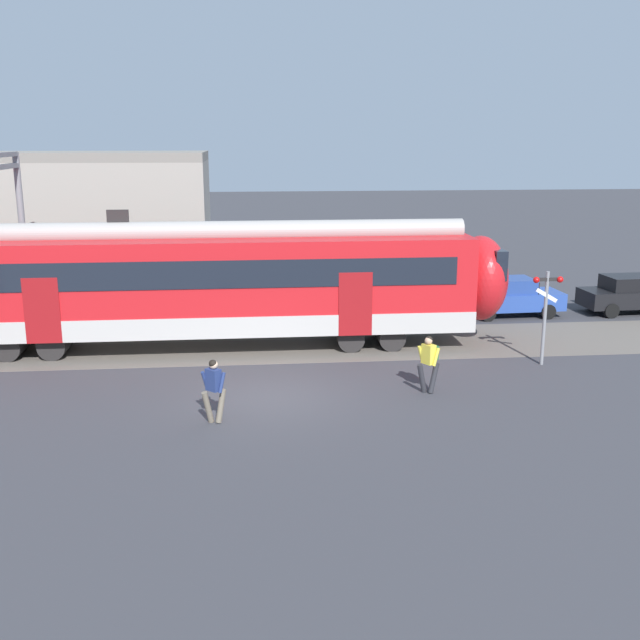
# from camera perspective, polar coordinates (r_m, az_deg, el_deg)

# --- Properties ---
(ground_plane) EXTENTS (160.00, 160.00, 0.00)m
(ground_plane) POSITION_cam_1_polar(r_m,az_deg,el_deg) (20.89, -3.94, -5.95)
(ground_plane) COLOR #38383D
(pedestrian_navy) EXTENTS (0.68, 0.44, 1.67)m
(pedestrian_navy) POSITION_cam_1_polar(r_m,az_deg,el_deg) (18.99, -8.10, -5.03)
(pedestrian_navy) COLOR #6B6051
(pedestrian_navy) RESTS_ON ground
(pedestrian_yellow) EXTENTS (0.71, 0.50, 1.67)m
(pedestrian_yellow) POSITION_cam_1_polar(r_m,az_deg,el_deg) (21.19, 8.30, -2.96)
(pedestrian_yellow) COLOR #28282D
(pedestrian_yellow) RESTS_ON ground
(parked_car_blue) EXTENTS (4.07, 1.90, 1.54)m
(parked_car_blue) POSITION_cam_1_polar(r_m,az_deg,el_deg) (31.05, 14.32, 1.73)
(parked_car_blue) COLOR #284799
(parked_car_blue) RESTS_ON ground
(parked_car_black) EXTENTS (4.08, 1.91, 1.54)m
(parked_car_black) POSITION_cam_1_polar(r_m,az_deg,el_deg) (33.13, 22.56, 1.84)
(parked_car_black) COLOR black
(parked_car_black) RESTS_ON ground
(crossing_signal) EXTENTS (0.96, 0.22, 3.00)m
(crossing_signal) POSITION_cam_1_polar(r_m,az_deg,el_deg) (24.34, 16.84, 1.26)
(crossing_signal) COLOR gray
(crossing_signal) RESTS_ON ground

